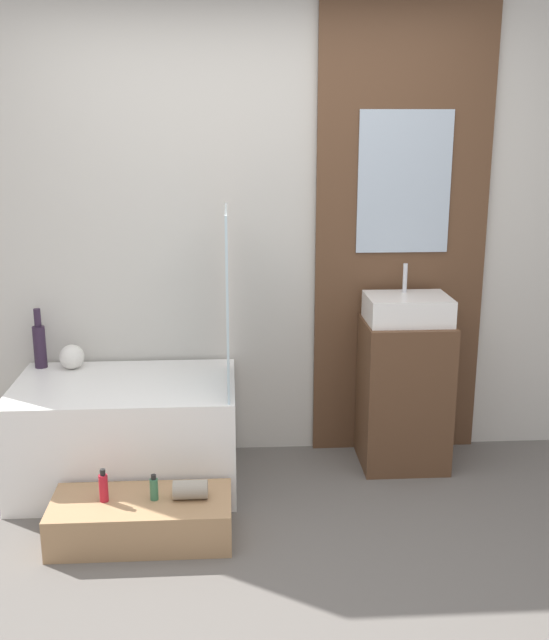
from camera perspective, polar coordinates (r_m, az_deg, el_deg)
name	(u,v)px	position (r m, az deg, el deg)	size (l,w,h in m)	color
ground_plane	(265,610)	(3.21, -0.75, -21.21)	(12.00, 12.00, 0.00)	#605B56
wall_tiled_back	(250,231)	(4.22, -1.86, 6.79)	(4.20, 0.06, 2.60)	beige
wall_wood_accent	(401,228)	(4.27, 9.65, 6.91)	(0.96, 0.04, 2.60)	brown
bathtub	(127,432)	(4.12, -11.19, -8.39)	(1.16, 0.75, 0.57)	white
glass_shower_screen	(227,300)	(3.78, -3.61, 1.56)	(0.01, 0.56, 0.91)	silver
wooden_step_bench	(142,519)	(3.66, -10.07, -14.71)	(0.83, 0.39, 0.20)	#A87F56
vanity_cabinet	(404,394)	(4.27, 9.81, -5.55)	(0.47, 0.42, 0.83)	brown
sink	(408,309)	(4.13, 10.11, 0.84)	(0.45, 0.33, 0.31)	white
vase_tall_dark	(40,344)	(4.34, -17.47, -1.73)	(0.07, 0.07, 0.34)	#2D1E33
vase_round_light	(72,357)	(4.29, -15.18, -2.72)	(0.14, 0.14, 0.14)	silver
bottle_soap_primary	(104,487)	(3.60, -12.90, -12.29)	(0.04, 0.04, 0.16)	#B21928
bottle_soap_secondary	(154,488)	(3.58, -9.17, -12.56)	(0.04, 0.04, 0.12)	#38704C
towel_roll	(190,490)	(3.57, -6.43, -12.71)	(0.09, 0.09, 0.16)	gray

